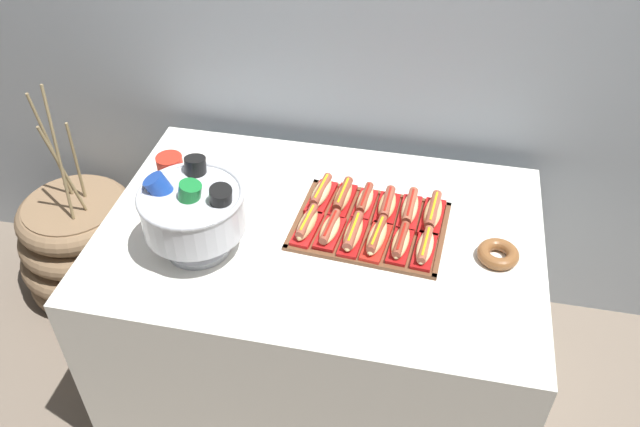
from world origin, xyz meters
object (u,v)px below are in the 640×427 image
(hot_dog_2, at_px, (353,234))
(hot_dog_9, at_px, (387,206))
(serving_tray, at_px, (370,226))
(buffet_table, at_px, (320,304))
(hot_dog_3, at_px, (377,238))
(hot_dog_10, at_px, (410,209))
(donut, at_px, (498,254))
(hot_dog_5, at_px, (425,248))
(hot_dog_4, at_px, (401,243))
(cup_stack, at_px, (172,176))
(hot_dog_1, at_px, (330,230))
(hot_dog_8, at_px, (365,201))
(hot_dog_7, at_px, (343,197))
(hot_dog_6, at_px, (321,193))
(floor_vase, at_px, (85,245))
(hot_dog_0, at_px, (307,225))
(hot_dog_11, at_px, (433,213))

(hot_dog_2, relative_size, hot_dog_9, 1.13)
(serving_tray, distance_m, hot_dog_2, 0.10)
(buffet_table, bearing_deg, hot_dog_3, -12.08)
(hot_dog_10, xyz_separation_m, donut, (0.28, -0.14, -0.02))
(buffet_table, distance_m, hot_dog_5, 0.52)
(serving_tray, bearing_deg, hot_dog_4, -40.35)
(cup_stack, bearing_deg, hot_dog_5, -8.65)
(buffet_table, xyz_separation_m, hot_dog_5, (0.34, -0.05, 0.39))
(hot_dog_1, relative_size, hot_dog_8, 1.01)
(hot_dog_7, height_order, hot_dog_9, hot_dog_7)
(serving_tray, bearing_deg, hot_dog_10, 32.16)
(hot_dog_8, distance_m, hot_dog_9, 0.08)
(serving_tray, height_order, hot_dog_4, hot_dog_4)
(hot_dog_8, bearing_deg, hot_dog_2, -94.09)
(hot_dog_7, height_order, donut, hot_dog_7)
(hot_dog_6, distance_m, hot_dog_9, 0.23)
(hot_dog_1, bearing_deg, donut, 1.10)
(hot_dog_4, relative_size, hot_dog_5, 0.97)
(floor_vase, relative_size, hot_dog_10, 5.64)
(hot_dog_0, relative_size, hot_dog_2, 0.95)
(hot_dog_11, bearing_deg, hot_dog_6, 175.91)
(hot_dog_3, distance_m, donut, 0.37)
(hot_dog_3, relative_size, cup_stack, 1.21)
(hot_dog_1, relative_size, hot_dog_3, 0.87)
(hot_dog_4, height_order, hot_dog_8, hot_dog_8)
(hot_dog_0, xyz_separation_m, hot_dog_3, (0.22, -0.02, -0.00))
(buffet_table, xyz_separation_m, hot_dog_1, (0.04, -0.03, 0.39))
(buffet_table, relative_size, hot_dog_8, 8.70)
(hot_dog_7, bearing_deg, buffet_table, -109.72)
(hot_dog_5, bearing_deg, floor_vase, 167.07)
(hot_dog_1, distance_m, hot_dog_7, 0.17)
(floor_vase, xyz_separation_m, hot_dog_0, (1.06, -0.30, 0.57))
(hot_dog_7, height_order, cup_stack, cup_stack)
(hot_dog_10, bearing_deg, cup_stack, -177.21)
(hot_dog_0, distance_m, hot_dog_6, 0.17)
(hot_dog_3, xyz_separation_m, hot_dog_7, (-0.14, 0.18, 0.00))
(hot_dog_8, bearing_deg, donut, -18.98)
(hot_dog_9, height_order, cup_stack, cup_stack)
(buffet_table, bearing_deg, hot_dog_8, 46.51)
(floor_vase, height_order, hot_dog_10, floor_vase)
(buffet_table, relative_size, hot_dog_5, 8.15)
(hot_dog_2, relative_size, hot_dog_4, 1.11)
(hot_dog_2, distance_m, hot_dog_9, 0.18)
(hot_dog_7, bearing_deg, hot_dog_3, -51.82)
(serving_tray, height_order, hot_dog_9, hot_dog_9)
(hot_dog_2, height_order, hot_dog_6, hot_dog_6)
(hot_dog_9, bearing_deg, hot_dog_5, -51.82)
(hot_dog_6, bearing_deg, hot_dog_11, -4.09)
(hot_dog_2, distance_m, hot_dog_6, 0.22)
(cup_stack, bearing_deg, hot_dog_2, -10.23)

